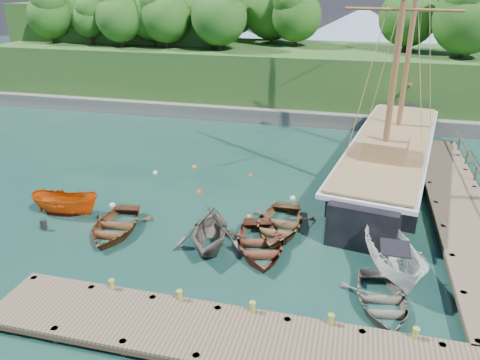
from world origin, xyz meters
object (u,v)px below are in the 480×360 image
Objects in this scene: rowboat_3 at (380,307)px; rowboat_4 at (278,231)px; rowboat_1 at (210,247)px; rowboat_0 at (115,232)px; motorboat_orange at (67,214)px; schooner at (389,162)px; cabin_boat_white at (391,274)px; rowboat_2 at (259,250)px.

rowboat_3 is 7.43m from rowboat_4.
rowboat_0 is at bearing 169.09° from rowboat_1.
rowboat_1 reaches higher than motorboat_orange.
rowboat_4 reaches higher than rowboat_3.
schooner is (18.15, 10.25, 1.11)m from motorboat_orange.
rowboat_4 is 11.04m from schooner.
rowboat_1 is (5.44, -0.27, 0.00)m from rowboat_0.
rowboat_1 reaches higher than rowboat_3.
rowboat_3 is at bearing -119.29° from cabin_boat_white.
rowboat_4 is (-5.20, 5.31, 0.00)m from rowboat_3.
motorboat_orange is (-3.70, 1.26, 0.00)m from rowboat_0.
schooner is at bearing 44.46° from rowboat_1.
rowboat_0 is 0.95× the size of rowboat_2.
rowboat_4 is 0.18× the size of schooner.
motorboat_orange is at bearing 154.49° from rowboat_0.
motorboat_orange is 20.88m from schooner.
rowboat_4 is at bearing -89.05° from motorboat_orange.
rowboat_0 is at bearing -131.84° from schooner.
cabin_boat_white reaches higher than rowboat_4.
rowboat_1 is 3.98m from rowboat_4.
cabin_boat_white is (5.75, -2.77, 0.00)m from rowboat_4.
rowboat_3 is 17.91m from motorboat_orange.
rowboat_4 is 0.97× the size of cabin_boat_white.
rowboat_4 is at bearing -113.26° from schooner.
rowboat_2 is (7.92, 0.08, 0.00)m from rowboat_0.
rowboat_0 is 3.90m from motorboat_orange.
schooner is (9.01, 11.77, 1.11)m from rowboat_1.
rowboat_1 is at bearing 171.72° from rowboat_2.
rowboat_0 is 0.17× the size of schooner.
rowboat_4 is (0.58, 2.21, 0.00)m from rowboat_2.
schooner is (5.96, 9.22, 1.11)m from rowboat_4.
rowboat_1 is at bearing -9.49° from rowboat_0.
rowboat_4 is 1.24× the size of motorboat_orange.
rowboat_2 is 2.28m from rowboat_4.
rowboat_3 is at bearing -43.89° from rowboat_4.
motorboat_orange is at bearing -173.50° from rowboat_4.
rowboat_4 is (3.05, 2.55, 0.00)m from rowboat_1.
rowboat_1 reaches higher than rowboat_2.
rowboat_2 is 6.35m from cabin_boat_white.
cabin_boat_white is at bearing -24.08° from rowboat_4.
cabin_boat_white is (6.32, -0.57, 0.00)m from rowboat_2.
rowboat_4 reaches higher than rowboat_0.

